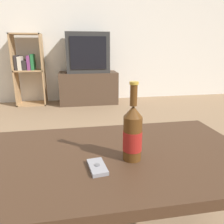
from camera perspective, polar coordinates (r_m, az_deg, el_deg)
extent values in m
cube|color=silver|center=(3.83, -8.11, 22.66)|extent=(8.00, 0.05, 2.60)
cube|color=#422B1C|center=(0.91, 1.45, -11.87)|extent=(1.09, 0.64, 0.04)
cylinder|color=#382417|center=(1.28, -23.96, -16.65)|extent=(0.07, 0.07, 0.44)
cylinder|color=#382417|center=(1.40, 19.49, -13.22)|extent=(0.07, 0.07, 0.44)
cube|color=#4C3828|center=(3.58, -6.16, 6.31)|extent=(0.91, 0.42, 0.50)
cube|color=#2D2D2D|center=(3.53, -6.45, 15.15)|extent=(0.65, 0.40, 0.60)
cube|color=black|center=(3.32, -6.21, 15.06)|extent=(0.53, 0.01, 0.47)
cube|color=tan|center=(3.71, -23.99, 9.86)|extent=(0.02, 0.30, 1.08)
cube|color=tan|center=(3.64, -17.48, 10.40)|extent=(0.02, 0.30, 1.08)
cube|color=tan|center=(3.76, -19.94, 2.09)|extent=(0.44, 0.30, 0.02)
cube|color=tan|center=(3.67, -20.77, 10.14)|extent=(0.44, 0.30, 0.02)
cube|color=tan|center=(3.66, -21.67, 18.41)|extent=(0.44, 0.30, 0.02)
cube|color=#2D2828|center=(3.69, -23.62, 11.73)|extent=(0.04, 0.21, 0.22)
cube|color=beige|center=(3.68, -22.77, 11.66)|extent=(0.06, 0.21, 0.20)
cube|color=#2D2828|center=(3.67, -21.68, 11.34)|extent=(0.06, 0.21, 0.14)
cube|color=#7F3875|center=(3.66, -20.76, 11.96)|extent=(0.05, 0.21, 0.21)
cube|color=#236B38|center=(3.65, -19.96, 12.19)|extent=(0.04, 0.21, 0.23)
cylinder|color=#563314|center=(0.82, 5.36, -6.89)|extent=(0.07, 0.07, 0.17)
cylinder|color=maroon|center=(0.83, 5.34, -7.43)|extent=(0.07, 0.07, 0.08)
cone|color=#563314|center=(0.79, 5.56, 0.18)|extent=(0.07, 0.07, 0.04)
cylinder|color=#563314|center=(0.77, 5.69, 4.39)|extent=(0.03, 0.03, 0.08)
cylinder|color=#B79333|center=(0.76, 5.78, 7.54)|extent=(0.03, 0.03, 0.01)
cube|color=gray|center=(0.79, -3.87, -14.14)|extent=(0.07, 0.11, 0.01)
cylinder|color=slate|center=(0.79, -3.88, -13.61)|extent=(0.02, 0.02, 0.00)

